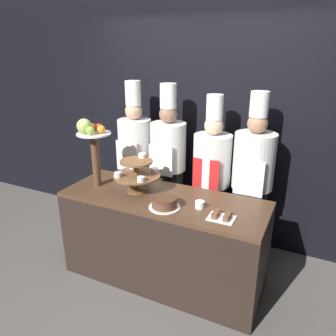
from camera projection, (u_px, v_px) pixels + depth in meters
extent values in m
plane|color=#5B5651|center=(147.00, 299.00, 2.98)|extent=(14.00, 14.00, 0.00)
cube|color=black|center=(204.00, 119.00, 3.66)|extent=(10.00, 0.06, 2.80)
cube|color=black|center=(163.00, 240.00, 3.13)|extent=(1.89, 0.69, 0.84)
cube|color=#4C3321|center=(163.00, 199.00, 2.98)|extent=(1.89, 0.69, 0.03)
cylinder|color=brown|center=(137.00, 190.00, 3.10)|extent=(0.20, 0.20, 0.02)
cylinder|color=brown|center=(137.00, 176.00, 3.05)|extent=(0.04, 0.04, 0.30)
cylinder|color=brown|center=(137.00, 176.00, 3.05)|extent=(0.44, 0.44, 0.02)
cylinder|color=brown|center=(136.00, 162.00, 3.00)|extent=(0.30, 0.30, 0.02)
cylinder|color=silver|center=(155.00, 170.00, 3.09)|extent=(0.07, 0.07, 0.04)
cylinder|color=green|center=(155.00, 171.00, 3.09)|extent=(0.06, 0.06, 0.03)
cylinder|color=silver|center=(133.00, 166.00, 3.20)|extent=(0.07, 0.07, 0.04)
cylinder|color=beige|center=(133.00, 167.00, 3.20)|extent=(0.06, 0.06, 0.03)
cylinder|color=silver|center=(118.00, 175.00, 2.99)|extent=(0.07, 0.07, 0.04)
cylinder|color=gold|center=(118.00, 175.00, 2.99)|extent=(0.06, 0.06, 0.03)
cylinder|color=silver|center=(141.00, 179.00, 2.88)|extent=(0.07, 0.07, 0.04)
cylinder|color=red|center=(141.00, 180.00, 2.89)|extent=(0.06, 0.06, 0.03)
cylinder|color=white|center=(142.00, 155.00, 3.08)|extent=(0.07, 0.07, 0.04)
cylinder|color=brown|center=(96.00, 160.00, 3.15)|extent=(0.08, 0.08, 0.52)
cylinder|color=white|center=(94.00, 134.00, 3.06)|extent=(0.32, 0.32, 0.01)
sphere|color=orange|center=(101.00, 129.00, 3.02)|extent=(0.08, 0.08, 0.08)
sphere|color=red|center=(99.00, 127.00, 3.11)|extent=(0.07, 0.07, 0.07)
sphere|color=orange|center=(93.00, 127.00, 3.11)|extent=(0.07, 0.07, 0.07)
sphere|color=#ADC160|center=(84.00, 126.00, 3.01)|extent=(0.14, 0.14, 0.14)
sphere|color=#84B742|center=(90.00, 131.00, 2.96)|extent=(0.08, 0.08, 0.08)
cylinder|color=white|center=(164.00, 207.00, 2.78)|extent=(0.27, 0.27, 0.01)
cylinder|color=brown|center=(164.00, 202.00, 2.77)|extent=(0.22, 0.22, 0.08)
cylinder|color=#472819|center=(164.00, 198.00, 2.75)|extent=(0.21, 0.21, 0.01)
cylinder|color=white|center=(200.00, 205.00, 2.76)|extent=(0.08, 0.08, 0.06)
cube|color=white|center=(221.00, 218.00, 2.61)|extent=(0.21, 0.17, 0.01)
cube|color=brown|center=(214.00, 216.00, 2.59)|extent=(0.04, 0.04, 0.04)
cube|color=brown|center=(226.00, 218.00, 2.55)|extent=(0.04, 0.04, 0.04)
cube|color=brown|center=(217.00, 212.00, 2.64)|extent=(0.04, 0.04, 0.04)
cube|color=brown|center=(228.00, 215.00, 2.61)|extent=(0.04, 0.04, 0.04)
cube|color=#28282D|center=(137.00, 199.00, 3.95)|extent=(0.28, 0.15, 0.87)
cylinder|color=silver|center=(135.00, 143.00, 3.70)|extent=(0.37, 0.37, 0.53)
cube|color=white|center=(127.00, 156.00, 3.59)|extent=(0.26, 0.01, 0.34)
sphere|color=tan|center=(134.00, 111.00, 3.58)|extent=(0.19, 0.19, 0.19)
cylinder|color=white|center=(133.00, 93.00, 3.51)|extent=(0.17, 0.17, 0.26)
cube|color=#38332D|center=(168.00, 205.00, 3.77)|extent=(0.29, 0.16, 0.89)
cylinder|color=white|center=(168.00, 147.00, 3.53)|extent=(0.38, 0.38, 0.52)
cube|color=white|center=(161.00, 161.00, 3.41)|extent=(0.27, 0.01, 0.33)
sphere|color=#846047|center=(168.00, 114.00, 3.41)|extent=(0.19, 0.19, 0.19)
cylinder|color=white|center=(168.00, 96.00, 3.34)|extent=(0.17, 0.17, 0.25)
cube|color=black|center=(209.00, 218.00, 3.58)|extent=(0.29, 0.16, 0.80)
cylinder|color=silver|center=(212.00, 160.00, 3.35)|extent=(0.39, 0.39, 0.53)
cube|color=red|center=(206.00, 176.00, 3.23)|extent=(0.27, 0.01, 0.34)
sphere|color=#DBB28E|center=(214.00, 126.00, 3.23)|extent=(0.19, 0.19, 0.19)
cylinder|color=white|center=(215.00, 107.00, 3.16)|extent=(0.16, 0.16, 0.24)
cube|color=#28282D|center=(248.00, 224.00, 3.40)|extent=(0.30, 0.16, 0.85)
cylinder|color=silver|center=(254.00, 161.00, 3.16)|extent=(0.40, 0.40, 0.55)
cube|color=white|center=(249.00, 178.00, 3.04)|extent=(0.28, 0.01, 0.35)
sphere|color=#A37556|center=(258.00, 123.00, 3.03)|extent=(0.19, 0.19, 0.19)
cylinder|color=white|center=(259.00, 104.00, 2.97)|extent=(0.17, 0.17, 0.23)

